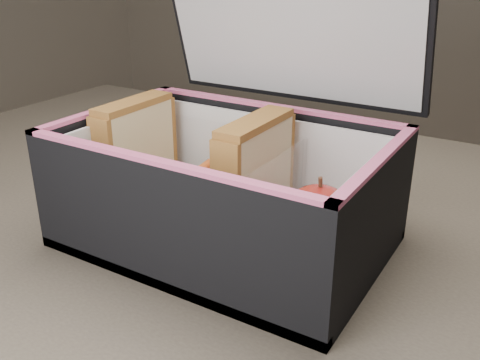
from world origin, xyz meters
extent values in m
cube|color=brown|center=(0.00, 0.00, 0.73)|extent=(1.20, 0.80, 0.03)
cube|color=#382D26|center=(-0.55, 0.35, 0.36)|extent=(0.05, 0.05, 0.72)
cube|color=black|center=(-0.01, 0.08, 0.95)|extent=(0.29, 0.06, 0.18)
cube|color=tan|center=(-0.14, -0.03, 0.82)|extent=(0.01, 0.09, 0.10)
cube|color=#D76C6C|center=(-0.13, -0.03, 0.81)|extent=(0.01, 0.09, 0.09)
cube|color=tan|center=(-0.12, -0.03, 0.82)|extent=(0.01, 0.09, 0.10)
cube|color=brown|center=(-0.13, -0.03, 0.87)|extent=(0.03, 0.10, 0.01)
cube|color=tan|center=(0.01, -0.03, 0.82)|extent=(0.01, 0.10, 0.10)
cube|color=#D76C6C|center=(0.02, -0.03, 0.81)|extent=(0.01, 0.09, 0.10)
cube|color=tan|center=(0.03, -0.03, 0.82)|extent=(0.01, 0.10, 0.10)
cube|color=brown|center=(0.02, -0.03, 0.87)|extent=(0.03, 0.10, 0.01)
cylinder|color=#CF4818|center=(-0.04, -0.05, 0.77)|extent=(0.02, 0.08, 0.01)
cylinder|color=#CF4818|center=(-0.06, -0.02, 0.78)|extent=(0.01, 0.08, 0.01)
cylinder|color=#CF4818|center=(-0.07, -0.01, 0.80)|extent=(0.02, 0.08, 0.01)
cylinder|color=#CF4818|center=(-0.06, -0.04, 0.77)|extent=(0.03, 0.08, 0.01)
cylinder|color=#CF4818|center=(-0.05, 0.00, 0.78)|extent=(0.02, 0.08, 0.01)
cylinder|color=#CF4818|center=(-0.04, -0.01, 0.80)|extent=(0.02, 0.08, 0.01)
cube|color=white|center=(0.08, -0.04, 0.77)|extent=(0.08, 0.08, 0.01)
ellipsoid|color=maroon|center=(0.09, -0.04, 0.80)|extent=(0.07, 0.07, 0.06)
cylinder|color=#4D2C1B|center=(0.09, -0.04, 0.83)|extent=(0.00, 0.01, 0.01)
camera|label=1|loc=(0.25, -0.43, 1.01)|focal=40.00mm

